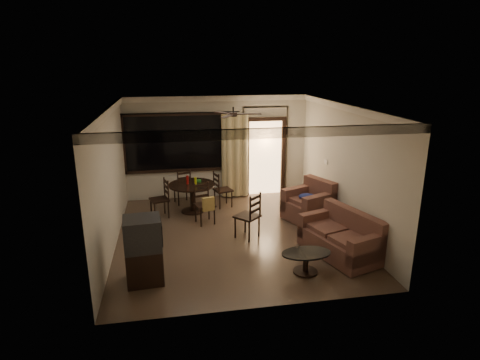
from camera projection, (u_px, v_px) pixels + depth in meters
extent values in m
plane|color=#7F6651|center=(234.00, 235.00, 8.83)|extent=(5.50, 5.50, 0.00)
plane|color=beige|center=(217.00, 147.00, 11.03)|extent=(5.00, 0.00, 5.00)
plane|color=beige|center=(264.00, 224.00, 5.84)|extent=(5.00, 0.00, 5.00)
plane|color=beige|center=(110.00, 180.00, 8.01)|extent=(0.00, 5.50, 5.50)
plane|color=beige|center=(345.00, 169.00, 8.86)|extent=(0.00, 5.50, 5.50)
plane|color=white|center=(233.00, 107.00, 8.03)|extent=(5.50, 5.50, 0.00)
cube|color=black|center=(177.00, 143.00, 10.76)|extent=(2.70, 0.04, 1.45)
cylinder|color=black|center=(179.00, 113.00, 10.47)|extent=(3.20, 0.03, 0.03)
cube|color=#FFC684|center=(265.00, 158.00, 11.31)|extent=(0.91, 0.03, 2.08)
cube|color=white|center=(326.00, 162.00, 9.87)|extent=(0.02, 0.18, 0.12)
cylinder|color=black|center=(233.00, 110.00, 8.05)|extent=(0.03, 0.03, 0.12)
cylinder|color=black|center=(233.00, 114.00, 8.08)|extent=(0.16, 0.16, 0.08)
cylinder|color=black|center=(192.00, 185.00, 10.02)|extent=(1.17, 1.17, 0.04)
cylinder|color=black|center=(192.00, 198.00, 10.12)|extent=(0.12, 0.12, 0.68)
cylinder|color=black|center=(193.00, 211.00, 10.22)|extent=(0.58, 0.58, 0.03)
cylinder|color=maroon|center=(187.00, 180.00, 9.98)|extent=(0.06, 0.06, 0.22)
cylinder|color=#B8B913|center=(195.00, 181.00, 9.98)|extent=(0.06, 0.06, 0.18)
cube|color=#227223|center=(198.00, 181.00, 10.20)|extent=(0.14, 0.10, 0.05)
cube|color=black|center=(159.00, 200.00, 9.73)|extent=(0.52, 0.52, 0.04)
cube|color=black|center=(223.00, 190.00, 10.46)|extent=(0.52, 0.52, 0.04)
cube|color=black|center=(205.00, 205.00, 9.36)|extent=(0.52, 0.52, 0.04)
cube|color=tan|center=(208.00, 204.00, 9.14)|extent=(0.29, 0.15, 0.32)
cube|color=black|center=(182.00, 187.00, 10.70)|extent=(0.52, 0.52, 0.04)
cube|color=black|center=(145.00, 265.00, 6.90)|extent=(0.65, 0.60, 0.62)
cube|color=black|center=(142.00, 234.00, 6.73)|extent=(0.65, 0.60, 0.55)
cube|color=black|center=(161.00, 232.00, 6.81)|extent=(0.06, 0.44, 0.38)
cube|color=#482621|center=(339.00, 245.00, 7.86)|extent=(1.31, 1.80, 0.40)
cube|color=#482621|center=(353.00, 226.00, 7.91)|extent=(0.69, 1.60, 0.66)
cube|color=#482621|center=(367.00, 250.00, 7.19)|extent=(0.87, 0.44, 0.51)
cube|color=#482621|center=(317.00, 223.00, 8.41)|extent=(0.87, 0.44, 0.51)
cube|color=#482621|center=(338.00, 234.00, 7.77)|extent=(1.01, 1.53, 0.12)
cube|color=#482621|center=(308.00, 211.00, 9.59)|extent=(1.24, 1.24, 0.45)
cube|color=#482621|center=(320.00, 193.00, 9.67)|extent=(0.58, 0.96, 0.72)
cube|color=#482621|center=(319.00, 206.00, 9.23)|extent=(0.95, 0.55, 0.56)
cube|color=#482621|center=(298.00, 198.00, 9.82)|extent=(0.95, 0.55, 0.56)
cube|color=#482621|center=(307.00, 201.00, 9.49)|extent=(0.90, 0.93, 0.13)
ellipsoid|color=navy|center=(307.00, 196.00, 9.45)|extent=(0.40, 0.33, 0.12)
ellipsoid|color=black|center=(306.00, 253.00, 7.17)|extent=(0.90, 0.54, 0.03)
cylinder|color=black|center=(306.00, 263.00, 7.22)|extent=(0.10, 0.10, 0.36)
cylinder|color=black|center=(305.00, 271.00, 7.27)|extent=(0.44, 0.44, 0.03)
cube|color=black|center=(247.00, 216.00, 8.59)|extent=(0.64, 0.64, 0.04)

